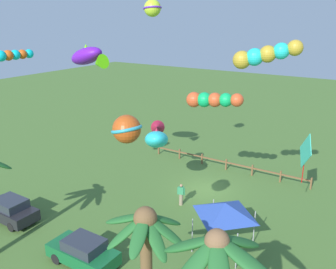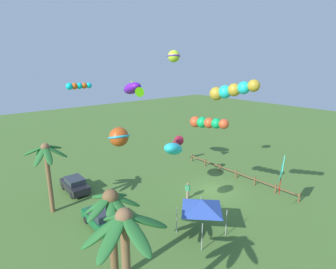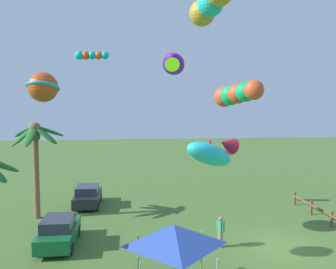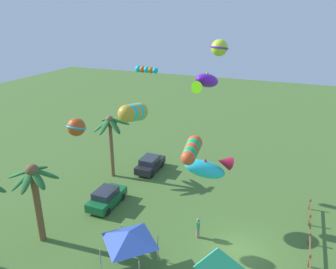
# 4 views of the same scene
# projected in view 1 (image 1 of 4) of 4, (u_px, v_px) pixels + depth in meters

# --- Properties ---
(ground_plane) EXTENTS (120.00, 120.00, 0.00)m
(ground_plane) POSITION_uv_depth(u_px,v_px,m) (205.00, 190.00, 27.60)
(ground_plane) COLOR #476B2D
(palm_tree_0) EXTENTS (3.36, 3.35, 5.91)m
(palm_tree_0) POSITION_uv_depth(u_px,v_px,m) (146.00, 245.00, 13.69)
(palm_tree_0) COLOR brown
(palm_tree_0) RESTS_ON ground
(rail_fence) EXTENTS (14.08, 0.12, 0.95)m
(rail_fence) POSITION_uv_depth(u_px,v_px,m) (226.00, 163.00, 31.12)
(rail_fence) COLOR brown
(rail_fence) RESTS_ON ground
(parked_car_0) EXTENTS (3.90, 1.74, 1.51)m
(parked_car_0) POSITION_uv_depth(u_px,v_px,m) (83.00, 252.00, 19.13)
(parked_car_0) COLOR #145B2D
(parked_car_0) RESTS_ON ground
(parked_car_1) EXTENTS (3.91, 1.77, 1.51)m
(parked_car_1) POSITION_uv_depth(u_px,v_px,m) (10.00, 210.00, 23.29)
(parked_car_1) COLOR black
(parked_car_1) RESTS_ON ground
(spectator_0) EXTENTS (0.53, 0.34, 1.59)m
(spectator_0) POSITION_uv_depth(u_px,v_px,m) (181.00, 194.00, 25.17)
(spectator_0) COLOR gray
(spectator_0) RESTS_ON ground
(festival_tent) EXTENTS (2.86, 2.86, 2.85)m
(festival_tent) POSITION_uv_depth(u_px,v_px,m) (225.00, 209.00, 19.95)
(festival_tent) COLOR #9E9EA3
(festival_tent) RESTS_ON ground
(kite_ball_0) EXTENTS (1.61, 1.61, 1.23)m
(kite_ball_0) POSITION_uv_depth(u_px,v_px,m) (127.00, 129.00, 15.43)
(kite_ball_0) COLOR #B64816
(kite_fish_1) EXTENTS (3.63, 2.00, 1.81)m
(kite_fish_1) POSITION_uv_depth(u_px,v_px,m) (88.00, 57.00, 24.29)
(kite_fish_1) COLOR #6818BB
(kite_tube_2) EXTENTS (3.50, 1.35, 1.07)m
(kite_tube_2) POSITION_uv_depth(u_px,v_px,m) (212.00, 100.00, 22.02)
(kite_tube_2) COLOR #D74D25
(kite_diamond_3) EXTENTS (1.16, 2.19, 3.41)m
(kite_diamond_3) POSITION_uv_depth(u_px,v_px,m) (305.00, 152.00, 22.91)
(kite_diamond_3) COLOR #39CCAD
(kite_tube_4) EXTENTS (3.24, 1.48, 1.49)m
(kite_tube_4) POSITION_uv_depth(u_px,v_px,m) (264.00, 55.00, 17.83)
(kite_tube_4) COLOR gold
(kite_tube_5) EXTENTS (0.72, 2.22, 0.60)m
(kite_tube_5) POSITION_uv_depth(u_px,v_px,m) (13.00, 55.00, 19.88)
(kite_tube_5) COLOR #0BC2CF
(kite_fish_6) EXTENTS (3.11, 3.87, 2.16)m
(kite_fish_6) POSITION_uv_depth(u_px,v_px,m) (157.00, 137.00, 25.01)
(kite_fish_6) COLOR #27D1DA
(kite_ball_7) EXTENTS (1.64, 1.64, 1.07)m
(kite_ball_7) POSITION_uv_depth(u_px,v_px,m) (152.00, 8.00, 22.85)
(kite_ball_7) COLOR #B8DA2C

